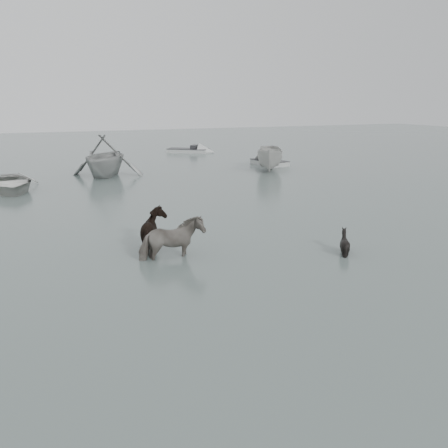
# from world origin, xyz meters

# --- Properties ---
(ground) EXTENTS (140.00, 140.00, 0.00)m
(ground) POSITION_xyz_m (0.00, 0.00, 0.00)
(ground) COLOR #505F5C
(ground) RESTS_ON ground
(pony_pinto) EXTENTS (2.14, 1.06, 1.77)m
(pony_pinto) POSITION_xyz_m (-2.35, 1.19, 0.88)
(pony_pinto) COLOR black
(pony_pinto) RESTS_ON ground
(pony_dark) EXTENTS (1.47, 1.69, 1.61)m
(pony_dark) POSITION_xyz_m (-2.47, 2.57, 0.81)
(pony_dark) COLOR black
(pony_dark) RESTS_ON ground
(pony_black) EXTENTS (1.19, 1.11, 1.09)m
(pony_black) POSITION_xyz_m (3.20, -0.53, 0.55)
(pony_black) COLOR black
(pony_black) RESTS_ON ground
(rowboat_lead) EXTENTS (4.37, 5.78, 1.13)m
(rowboat_lead) POSITION_xyz_m (-7.07, 16.74, 0.56)
(rowboat_lead) COLOR #B6B7B2
(rowboat_lead) RESTS_ON ground
(rowboat_trail) EXTENTS (6.82, 7.16, 2.94)m
(rowboat_trail) POSITION_xyz_m (-0.89, 20.08, 1.47)
(rowboat_trail) COLOR #9B9D9B
(rowboat_trail) RESTS_ON ground
(boat_small) EXTENTS (4.11, 5.17, 1.90)m
(boat_small) POSITION_xyz_m (10.59, 18.12, 0.95)
(boat_small) COLOR #B1B1AD
(boat_small) RESTS_ON ground
(skiff_port) EXTENTS (2.03, 4.53, 0.75)m
(skiff_port) POSITION_xyz_m (12.03, 20.87, 0.38)
(skiff_port) COLOR #AAACA9
(skiff_port) RESTS_ON ground
(skiff_mid) EXTENTS (5.19, 4.52, 0.75)m
(skiff_mid) POSITION_xyz_m (9.28, 32.27, 0.38)
(skiff_mid) COLOR #ACAFAC
(skiff_mid) RESTS_ON ground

